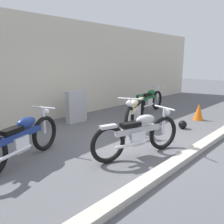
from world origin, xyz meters
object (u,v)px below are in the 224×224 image
Objects in this scene: traffic_cone at (199,112)px; motorcycle_blue at (21,139)px; stone_marker at (76,107)px; motorcycle_silver at (139,134)px; helmet at (183,125)px; motorcycle_green at (149,100)px; motorcycle_cream at (135,112)px.

motorcycle_blue is at bearing 168.49° from traffic_cone.
stone_marker is 1.84× the size of traffic_cone.
motorcycle_silver is at bearing -59.49° from motorcycle_blue.
motorcycle_blue is (-5.47, 1.11, 0.19)m from traffic_cone.
motorcycle_silver is at bearing -175.00° from helmet.
motorcycle_green is at bearing 59.62° from helmet.
traffic_cone is (1.29, 0.09, 0.15)m from helmet.
motorcycle_silver is (-1.54, -1.27, -0.02)m from motorcycle_cream.
motorcycle_blue reaches higher than motorcycle_green.
stone_marker is at bearing 137.61° from traffic_cone.
traffic_cone is 0.27× the size of motorcycle_cream.
motorcycle_cream reaches higher than traffic_cone.
motorcycle_cream is 3.33m from motorcycle_blue.
motorcycle_silver is (-2.40, -0.21, 0.34)m from helmet.
motorcycle_green is at bearing 94.56° from traffic_cone.
motorcycle_cream is at bearing 155.66° from traffic_cone.
motorcycle_cream is at bearing -65.10° from stone_marker.
stone_marker is 0.49× the size of motorcycle_silver.
traffic_cone is 0.26× the size of motorcycle_green.
motorcycle_silver is at bearing -175.41° from traffic_cone.
motorcycle_green is (-0.15, 1.85, 0.19)m from traffic_cone.
traffic_cone is 0.27× the size of motorcycle_blue.
motorcycle_green is at bearing -16.60° from stone_marker.
helmet is (1.66, -2.77, -0.39)m from stone_marker.
motorcycle_cream is 1.99m from motorcycle_silver.
traffic_cone is 5.59m from motorcycle_blue.
motorcycle_cream reaches higher than motorcycle_green.
motorcycle_blue is at bearing -148.09° from stone_marker.
motorcycle_cream is (-2.15, 0.97, 0.20)m from traffic_cone.
stone_marker is 3.07m from motorcycle_silver.
motorcycle_green is (3.54, 2.15, 0.00)m from motorcycle_silver.
traffic_cone is at bearing 131.01° from motorcycle_cream.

